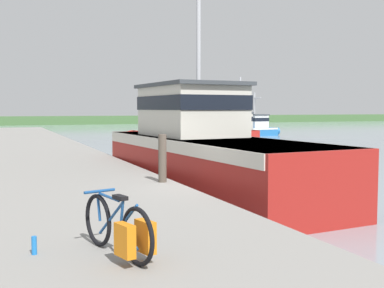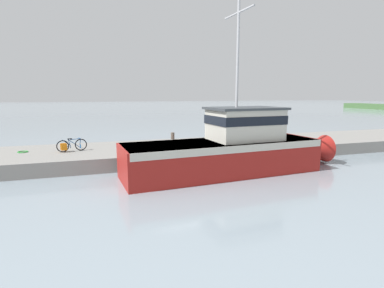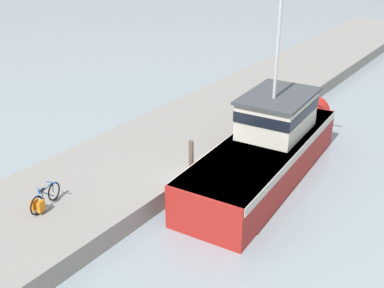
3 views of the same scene
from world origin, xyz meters
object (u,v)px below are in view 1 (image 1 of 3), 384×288
Objects in this scene: bicycle_touring at (122,230)px; water_bottle_by_bike at (34,245)px; mooring_post at (162,158)px; boat_white_moored at (240,131)px; boat_blue_far at (254,128)px; fishing_boat_main at (200,149)px.

water_bottle_by_bike is (-1.00, 0.57, -0.24)m from bicycle_touring.
bicycle_touring is 6.22m from mooring_post.
water_bottle_by_bike is (-17.44, -27.48, 0.03)m from boat_white_moored.
boat_white_moored is at bearing -43.90° from boat_blue_far.
boat_blue_far is 42.22m from water_bottle_by_bike.
boat_white_moored is at bearing 44.55° from bicycle_touring.
boat_blue_far is (5.71, 7.83, -0.09)m from boat_white_moored.
bicycle_touring is (-16.44, -28.05, 0.27)m from boat_white_moored.
water_bottle_by_bike is at bearing 135.35° from bicycle_touring.
boat_blue_far is at bearing -121.20° from boat_white_moored.
mooring_post is (-19.69, -30.17, 0.61)m from boat_blue_far.
boat_white_moored is 32.55m from water_bottle_by_bike.
fishing_boat_main is at bearing -40.31° from boat_blue_far.
water_bottle_by_bike is (-23.15, -35.31, 0.12)m from boat_blue_far.
water_bottle_by_bike is (-3.46, -5.14, -0.49)m from mooring_post.
boat_blue_far is (17.47, 27.42, -0.55)m from fishing_boat_main.
bicycle_touring is 1.39× the size of mooring_post.
fishing_boat_main is 2.43× the size of boat_white_moored.
mooring_post is (-2.22, -2.75, 0.06)m from fishing_boat_main.
boat_white_moored reaches higher than water_bottle_by_bike.
fishing_boat_main reaches higher than bicycle_touring.
boat_blue_far is at bearing 53.26° from fishing_boat_main.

